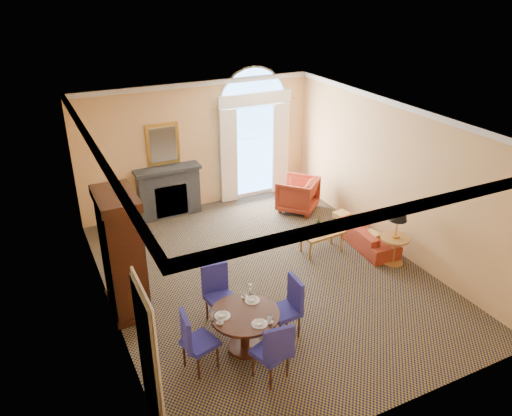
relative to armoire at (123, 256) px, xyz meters
name	(u,v)px	position (x,y,z in m)	size (l,w,h in m)	color
ground	(267,276)	(2.72, -0.20, -1.09)	(7.50, 7.50, 0.00)	black
room_envelope	(251,147)	(2.69, 0.47, 1.42)	(6.04, 7.52, 3.45)	#E5B06D
armoire	(123,256)	(0.00, 0.00, 0.00)	(0.65, 1.15, 2.26)	black
dining_table	(245,323)	(1.44, -1.93, -0.57)	(1.11, 1.11, 0.90)	black
dining_chair_north	(218,289)	(1.35, -1.00, -0.49)	(0.52, 0.53, 1.05)	navy
dining_chair_south	(274,349)	(1.53, -2.75, -0.49)	(0.59, 0.59, 1.05)	navy
dining_chair_east	(290,303)	(2.26, -1.89, -0.49)	(0.50, 0.49, 1.05)	navy
dining_chair_west	(193,338)	(0.55, -2.01, -0.49)	(0.58, 0.58, 1.05)	navy
sofa	(367,236)	(5.27, -0.08, -0.84)	(1.68, 0.66, 0.49)	#9D311C
armchair	(298,194)	(4.82, 2.20, -0.66)	(0.91, 0.94, 0.85)	#9D311C
coffee_table	(322,233)	(4.22, 0.16, -0.65)	(0.97, 0.59, 0.85)	#AA7133
side_table	(396,229)	(5.32, -0.89, -0.30)	(0.60, 0.60, 1.22)	#AA7133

